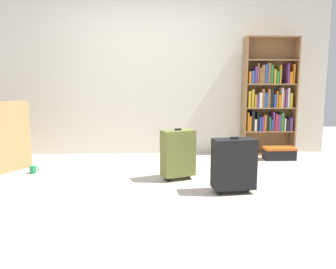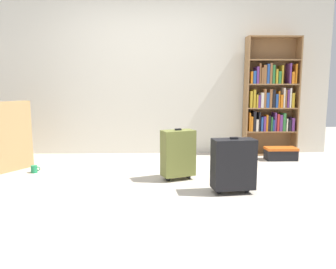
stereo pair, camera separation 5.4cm
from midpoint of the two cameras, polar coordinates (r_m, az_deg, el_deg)
ground_plane at (r=3.70m, az=-3.18°, el=-8.87°), size 10.07×10.07×0.00m
back_wall at (r=5.35m, az=-2.77°, el=10.63°), size 5.75×0.10×2.60m
bookshelf at (r=5.47m, az=17.52°, el=5.97°), size 0.82×0.25×1.84m
mug at (r=4.53m, az=-21.79°, el=-5.57°), size 0.12×0.08×0.10m
storage_box at (r=5.20m, az=19.19°, el=-3.09°), size 0.46×0.24×0.19m
suitcase_olive at (r=3.87m, az=2.14°, el=-3.23°), size 0.42×0.32×0.61m
suitcase_black at (r=3.46m, az=11.66°, el=-5.01°), size 0.45×0.26×0.58m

